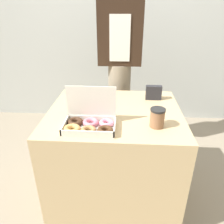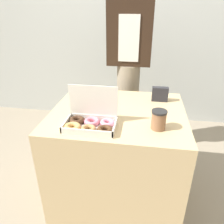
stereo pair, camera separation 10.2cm
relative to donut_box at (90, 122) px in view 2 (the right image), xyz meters
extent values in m
plane|color=gray|center=(0.14, 0.24, -0.79)|extent=(14.00, 14.00, 0.00)
cube|color=#B2B7B2|center=(0.14, 1.66, 0.51)|extent=(10.00, 0.05, 2.60)
cube|color=tan|center=(0.14, 0.24, -0.41)|extent=(0.92, 0.79, 0.76)
cube|color=silver|center=(0.00, -0.01, -0.03)|extent=(0.30, 0.19, 0.01)
cube|color=silver|center=(-0.14, -0.01, -0.01)|extent=(0.01, 0.19, 0.04)
cube|color=silver|center=(0.15, -0.01, -0.01)|extent=(0.01, 0.19, 0.04)
cube|color=silver|center=(0.00, -0.10, -0.01)|extent=(0.30, 0.01, 0.04)
cube|color=silver|center=(0.00, 0.08, -0.01)|extent=(0.30, 0.01, 0.04)
cube|color=silver|center=(0.00, 0.08, 0.10)|extent=(0.30, 0.01, 0.19)
torus|color=tan|center=(-0.09, -0.06, -0.01)|extent=(0.13, 0.13, 0.03)
torus|color=#422819|center=(-0.09, 0.03, -0.01)|extent=(0.13, 0.13, 0.03)
torus|color=#B27F4C|center=(0.00, -0.06, -0.02)|extent=(0.10, 0.10, 0.03)
torus|color=pink|center=(0.00, 0.03, -0.01)|extent=(0.11, 0.11, 0.03)
torus|color=#4C2D19|center=(0.10, -0.06, -0.01)|extent=(0.11, 0.11, 0.03)
torus|color=pink|center=(0.10, 0.03, -0.01)|extent=(0.12, 0.12, 0.03)
cylinder|color=#8C6042|center=(0.40, 0.04, 0.02)|extent=(0.09, 0.09, 0.11)
cylinder|color=black|center=(0.40, 0.04, 0.08)|extent=(0.09, 0.09, 0.01)
cube|color=#232328|center=(0.43, 0.47, 0.02)|extent=(0.12, 0.05, 0.11)
cylinder|color=gray|center=(0.15, 0.87, -0.33)|extent=(0.21, 0.21, 0.93)
cube|color=black|center=(0.15, 0.87, 0.43)|extent=(0.38, 0.17, 0.59)
cube|color=silver|center=(0.15, 0.78, 0.37)|extent=(0.17, 0.01, 0.38)
camera|label=1|loc=(0.20, -1.12, 0.63)|focal=35.00mm
camera|label=2|loc=(0.31, -1.10, 0.63)|focal=35.00mm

